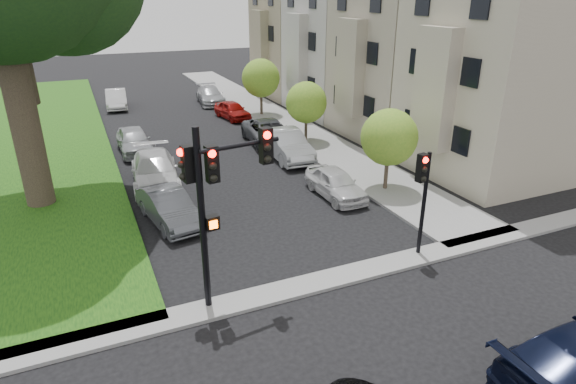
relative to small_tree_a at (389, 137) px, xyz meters
name	(u,v)px	position (x,y,z in m)	size (l,w,h in m)	color
ground	(358,317)	(-6.20, -7.74, -2.58)	(140.00, 140.00, 0.00)	black
grass_strip	(39,137)	(-15.20, 16.26, -2.52)	(8.00, 44.00, 0.12)	#133A11
sidewalk_right	(268,114)	(0.55, 16.26, -2.52)	(3.50, 44.00, 0.12)	gray
sidewalk_cross	(326,280)	(-6.20, -5.74, -2.52)	(60.00, 1.00, 0.12)	gray
house_a	(505,31)	(6.25, 0.26, 4.36)	(7.70, 7.55, 15.97)	gray
house_b	(407,23)	(6.25, 7.76, 4.36)	(7.70, 7.55, 15.97)	gray
house_c	(344,17)	(6.25, 15.26, 4.36)	(7.70, 7.55, 15.97)	#B5A89A
house_d	(300,13)	(6.25, 22.76, 4.36)	(7.70, 7.55, 15.97)	#999472
small_tree_a	(389,137)	(0.00, 0.00, 0.00)	(2.58, 2.58, 3.87)	#2D241D
small_tree_b	(306,103)	(0.00, 8.56, -0.09)	(2.49, 2.49, 3.74)	#2D241D
small_tree_c	(261,78)	(0.00, 16.21, 0.21)	(2.80, 2.80, 4.20)	#2D241D
traffic_signal_main	(215,186)	(-9.57, -5.51, 1.22)	(2.69, 0.70, 5.50)	black
traffic_signal_secondary	(423,186)	(-2.53, -5.55, 0.09)	(0.50, 0.40, 3.82)	black
car_parked_0	(336,183)	(-2.51, 0.29, -1.92)	(1.54, 3.84, 1.31)	silver
car_parked_1	(286,145)	(-2.34, 6.20, -1.77)	(1.70, 4.87, 1.60)	#999BA0
car_parked_2	(269,133)	(-2.23, 9.04, -1.85)	(2.42, 5.24, 1.46)	#3F4247
car_parked_3	(232,110)	(-2.30, 16.13, -1.93)	(1.52, 3.78, 1.29)	maroon
car_parked_4	(210,95)	(-2.39, 21.85, -1.88)	(1.94, 4.77, 1.38)	#999BA0
car_parked_5	(169,207)	(-9.93, 0.62, -1.90)	(1.44, 4.13, 1.36)	#3F4247
car_parked_6	(155,170)	(-9.72, 5.07, -1.82)	(2.11, 5.19, 1.51)	silver
car_parked_7	(134,141)	(-9.97, 10.67, -1.84)	(1.73, 4.30, 1.47)	#999BA0
car_parked_9	(116,99)	(-9.71, 23.30, -1.85)	(1.54, 4.42, 1.46)	silver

